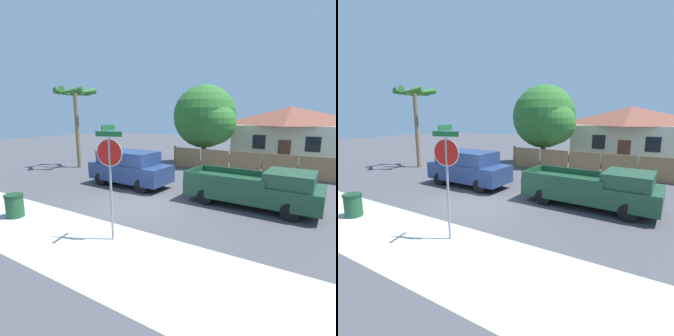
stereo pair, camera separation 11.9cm
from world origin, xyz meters
The scene contains 10 objects.
ground_plane centered at (0.00, 0.00, 0.00)m, with size 80.00×80.00×0.00m, color #47474C.
sidewalk_strip centered at (0.00, -3.60, 0.00)m, with size 36.00×3.20×0.01m.
wooden_fence centered at (3.37, 8.69, 0.74)m, with size 12.84×0.12×1.57m.
house centered at (4.08, 16.08, 2.37)m, with size 9.12×6.37×4.59m.
oak_tree centered at (-1.18, 10.33, 3.64)m, with size 5.01×4.77×6.13m.
palm_tree centered at (-8.95, 4.63, 4.97)m, with size 2.84×3.05×5.78m.
red_suv centered at (-2.28, 2.41, 1.02)m, with size 4.62×2.03×1.91m.
orange_pickup centered at (4.46, 2.40, 0.82)m, with size 5.51×2.17×1.65m.
stop_sign centered at (1.40, -2.93, 2.39)m, with size 0.81×0.73×3.50m.
trash_bin centered at (-3.06, -3.44, 0.45)m, with size 0.67×0.67×0.88m.
Camera 1 is at (6.76, -8.51, 3.73)m, focal length 28.00 mm.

